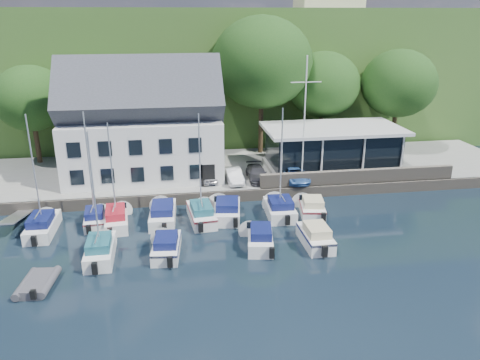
{
  "coord_description": "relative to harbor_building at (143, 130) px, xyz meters",
  "views": [
    {
      "loc": [
        -4.55,
        -26.27,
        15.42
      ],
      "look_at": [
        0.85,
        9.0,
        2.68
      ],
      "focal_mm": 35.0,
      "sensor_mm": 36.0,
      "label": 1
    }
  ],
  "objects": [
    {
      "name": "ground",
      "position": [
        7.0,
        -16.5,
        -5.35
      ],
      "size": [
        180.0,
        180.0,
        0.0
      ],
      "primitive_type": "plane",
      "color": "black",
      "rests_on": "ground"
    },
    {
      "name": "quay",
      "position": [
        7.0,
        1.0,
        -4.85
      ],
      "size": [
        60.0,
        13.0,
        1.0
      ],
      "primitive_type": "cube",
      "color": "gray",
      "rests_on": "ground"
    },
    {
      "name": "quay_face",
      "position": [
        7.0,
        -5.5,
        -4.85
      ],
      "size": [
        60.0,
        0.3,
        1.0
      ],
      "primitive_type": "cube",
      "color": "#60584D",
      "rests_on": "ground"
    },
    {
      "name": "hillside",
      "position": [
        7.0,
        45.5,
        2.65
      ],
      "size": [
        160.0,
        75.0,
        16.0
      ],
      "primitive_type": "cube",
      "color": "#335620",
      "rests_on": "ground"
    },
    {
      "name": "field_patch",
      "position": [
        15.0,
        53.5,
        10.8
      ],
      "size": [
        50.0,
        30.0,
        0.3
      ],
      "primitive_type": "cube",
      "color": "#576432",
      "rests_on": "hillside"
    },
    {
      "name": "harbor_building",
      "position": [
        0.0,
        0.0,
        0.0
      ],
      "size": [
        14.4,
        8.2,
        8.7
      ],
      "primitive_type": null,
      "color": "silver",
      "rests_on": "quay"
    },
    {
      "name": "club_pavilion",
      "position": [
        18.0,
        -0.5,
        -2.3
      ],
      "size": [
        13.2,
        7.2,
        4.1
      ],
      "primitive_type": null,
      "color": "black",
      "rests_on": "quay"
    },
    {
      "name": "seawall",
      "position": [
        19.0,
        -5.1,
        -3.75
      ],
      "size": [
        18.0,
        0.5,
        1.2
      ],
      "primitive_type": "cube",
      "color": "#60584D",
      "rests_on": "quay"
    },
    {
      "name": "gangway",
      "position": [
        -9.5,
        -7.5,
        -5.35
      ],
      "size": [
        1.2,
        6.0,
        1.4
      ],
      "primitive_type": null,
      "color": "silver",
      "rests_on": "ground"
    },
    {
      "name": "car_silver",
      "position": [
        5.52,
        -2.6,
        -3.75
      ],
      "size": [
        2.0,
        3.7,
        1.19
      ],
      "primitive_type": "imported",
      "rotation": [
        0.0,
        0.0,
        0.18
      ],
      "color": "#AFAFB4",
      "rests_on": "quay"
    },
    {
      "name": "car_white",
      "position": [
        7.92,
        -3.25,
        -3.73
      ],
      "size": [
        1.54,
        3.86,
        1.25
      ],
      "primitive_type": "imported",
      "rotation": [
        0.0,
        0.0,
        0.06
      ],
      "color": "silver",
      "rests_on": "quay"
    },
    {
      "name": "car_dgrey",
      "position": [
        10.11,
        -2.96,
        -3.75
      ],
      "size": [
        1.78,
        4.2,
        1.21
      ],
      "primitive_type": "imported",
      "rotation": [
        0.0,
        0.0,
        -0.02
      ],
      "color": "#302F35",
      "rests_on": "quay"
    },
    {
      "name": "car_blue",
      "position": [
        13.38,
        -3.8,
        -3.69
      ],
      "size": [
        1.88,
        3.96,
        1.31
      ],
      "primitive_type": "imported",
      "rotation": [
        0.0,
        0.0,
        0.1
      ],
      "color": "#315997",
      "rests_on": "quay"
    },
    {
      "name": "flagpole",
      "position": [
        14.09,
        -3.9,
        1.22
      ],
      "size": [
        2.67,
        0.2,
        11.15
      ],
      "primitive_type": null,
      "color": "silver",
      "rests_on": "quay"
    },
    {
      "name": "tree_0",
      "position": [
        -10.96,
        5.71,
        0.55
      ],
      "size": [
        7.17,
        7.17,
        9.8
      ],
      "primitive_type": null,
      "color": "#113510",
      "rests_on": "quay"
    },
    {
      "name": "tree_1",
      "position": [
        -5.24,
        5.96,
        0.75
      ],
      "size": [
        7.47,
        7.47,
        10.2
      ],
      "primitive_type": null,
      "color": "#113510",
      "rests_on": "quay"
    },
    {
      "name": "tree_3",
      "position": [
        12.17,
        5.86,
        2.83
      ],
      "size": [
        10.51,
        10.51,
        14.37
      ],
      "primitive_type": null,
      "color": "#113510",
      "rests_on": "quay"
    },
    {
      "name": "tree_4",
      "position": [
        19.03,
        6.16,
        1.01
      ],
      "size": [
        7.84,
        7.84,
        10.72
      ],
      "primitive_type": null,
      "color": "#113510",
      "rests_on": "quay"
    },
    {
      "name": "tree_5",
      "position": [
        26.96,
        4.74,
        1.13
      ],
      "size": [
        8.02,
        8.02,
        10.96
      ],
      "primitive_type": null,
      "color": "#113510",
      "rests_on": "quay"
    },
    {
      "name": "boat_r1_0",
      "position": [
        -7.28,
        -9.4,
        -0.78
      ],
      "size": [
        2.02,
        6.57,
        9.13
      ],
      "primitive_type": null,
      "rotation": [
        0.0,
        0.0,
        -0.01
      ],
      "color": "silver",
      "rests_on": "ground"
    },
    {
      "name": "boat_r1_1",
      "position": [
        -3.63,
        -8.51,
        -1.2
      ],
      "size": [
        2.15,
        5.35,
        8.3
      ],
      "primitive_type": null,
      "rotation": [
        0.0,
        0.0,
        0.09
      ],
      "color": "silver",
      "rests_on": "ground"
    },
    {
      "name": "boat_r1_2",
      "position": [
        -1.99,
        -8.83,
        -0.87
      ],
      "size": [
        2.39,
        6.68,
        8.96
      ],
      "primitive_type": null,
      "rotation": [
        0.0,
        0.0,
        0.09
      ],
      "color": "silver",
      "rests_on": "ground"
    },
    {
      "name": "boat_r1_3",
      "position": [
        1.54,
        -8.57,
        -4.59
      ],
      "size": [
        2.44,
        6.91,
        1.52
      ],
      "primitive_type": null,
      "rotation": [
        0.0,
        0.0,
        -0.05
      ],
      "color": "silver",
      "rests_on": "ground"
    },
    {
      "name": "boat_r1_4",
      "position": [
        4.54,
        -9.04,
        -0.75
      ],
      "size": [
        2.54,
        6.58,
        9.2
      ],
      "primitive_type": null,
      "rotation": [
        0.0,
        0.0,
        0.09
      ],
      "color": "silver",
      "rests_on": "ground"
    },
    {
      "name": "boat_r1_5",
      "position": [
        6.61,
        -8.72,
        -4.57
      ],
      "size": [
        3.16,
        6.41,
        1.55
      ],
      "primitive_type": null,
      "rotation": [
        0.0,
        0.0,
        -0.15
      ],
      "color": "silver",
      "rests_on": "ground"
    },
    {
      "name": "boat_r1_6",
      "position": [
        10.85,
        -9.02,
        -0.63
      ],
      "size": [
        2.53,
        5.89,
        9.45
      ],
      "primitive_type": null,
      "rotation": [
        0.0,
        0.0,
        -0.04
      ],
      "color": "silver",
      "rests_on": "ground"
    },
    {
      "name": "boat_r1_7",
      "position": [
        13.53,
        -9.01,
        -4.65
      ],
      "size": [
        2.85,
        5.5,
        1.41
      ],
      "primitive_type": null,
      "rotation": [
        0.0,
        0.0,
        -0.17
      ],
      "color": "silver",
      "rests_on": "ground"
    },
    {
      "name": "boat_r2_1",
      "position": [
        -2.55,
        -14.02,
        -0.57
      ],
      "size": [
        2.03,
        6.25,
        9.56
      ],
      "primitive_type": null,
      "rotation": [
        0.0,
        0.0,
        0.02
      ],
      "color": "silver",
      "rests_on": "ground"
    },
    {
      "name": "boat_r2_2",
      "position": [
        1.8,
        -14.11,
        -4.63
      ],
      "size": [
        2.45,
        5.71,
        1.44
      ],
      "primitive_type": null,
      "rotation": [
        0.0,
        0.0,
        -0.1
      ],
      "color": "silver",
      "rests_on": "ground"
    },
    {
      "name": "boat_r2_3",
      "position": [
        8.29,
        -13.93,
        -4.58
      ],
      "size": [
        2.79,
        5.93,
        1.53
      ],
      "primitive_type": null,
      "rotation": [
        0.0,
        0.0,
        -0.17
      ],
      "color": "silver",
      "rests_on": "ground"
    },
    {
      "name": "boat_r2_4",
      "position": [
        12.17,
        -14.33,
        -4.56
      ],
      "size": [
        1.99,
        5.6,
        1.58
      ],
      "primitive_type": null,
      "rotation": [
        0.0,
        0.0,
        0.01
      ],
      "color": "silver",
      "rests_on": "ground"
    },
    {
      "name": "dinghy_1",
      "position": [
        -5.81,
        -17.14,
        -4.97
      ],
      "size": [
        2.28,
        3.43,
        0.76
      ],
      "primitive_type": null,
      "rotation": [
        0.0,
        0.0,
        -0.1
      ],
      "color": "#3B3B40",
      "rests_on": "ground"
    }
  ]
}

